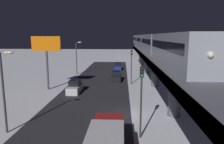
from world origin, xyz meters
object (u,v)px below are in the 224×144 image
(subway_train, at_px, (147,42))
(sedan_black, at_px, (116,77))
(sedan_blue, at_px, (118,67))
(traffic_light_near, at_px, (141,92))
(traffic_light_mid, at_px, (131,62))
(commercial_billboard, at_px, (46,49))
(sedan_white, at_px, (75,87))

(subway_train, height_order, sedan_black, subway_train)
(sedan_blue, distance_m, traffic_light_near, 38.03)
(traffic_light_mid, relative_size, commercial_billboard, 0.72)
(sedan_blue, relative_size, commercial_billboard, 0.46)
(sedan_white, relative_size, commercial_billboard, 0.53)
(sedan_black, xyz_separation_m, traffic_light_mid, (-2.90, 2.85, 3.40))
(sedan_white, xyz_separation_m, commercial_billboard, (4.86, -1.32, 6.03))
(sedan_white, bearing_deg, traffic_light_mid, -146.87)
(sedan_black, height_order, traffic_light_near, traffic_light_near)
(subway_train, bearing_deg, traffic_light_mid, 71.71)
(sedan_blue, distance_m, sedan_black, 13.95)
(sedan_black, relative_size, traffic_light_mid, 0.69)
(subway_train, height_order, traffic_light_near, subway_train)
(commercial_billboard, bearing_deg, subway_train, -136.38)
(traffic_light_near, distance_m, traffic_light_mid, 20.97)
(sedan_black, xyz_separation_m, traffic_light_near, (-2.90, 23.82, 3.40))
(subway_train, height_order, traffic_light_mid, subway_train)
(subway_train, bearing_deg, traffic_light_near, 82.87)
(traffic_light_mid, distance_m, commercial_billboard, 15.17)
(subway_train, xyz_separation_m, commercial_billboard, (18.39, 17.52, -0.78))
(sedan_blue, bearing_deg, commercial_billboard, -117.60)
(sedan_black, bearing_deg, traffic_light_mid, -44.51)
(sedan_blue, xyz_separation_m, commercial_billboard, (11.26, 21.55, 6.03))
(sedan_black, bearing_deg, sedan_blue, 90.00)
(commercial_billboard, bearing_deg, sedan_white, 164.78)
(sedan_blue, height_order, commercial_billboard, commercial_billboard)
(subway_train, distance_m, sedan_blue, 10.64)
(sedan_black, bearing_deg, commercial_billboard, -146.00)
(sedan_white, bearing_deg, sedan_blue, -105.63)
(traffic_light_near, relative_size, commercial_billboard, 0.72)
(traffic_light_near, bearing_deg, commercial_billboard, -48.87)
(subway_train, relative_size, traffic_light_mid, 11.57)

